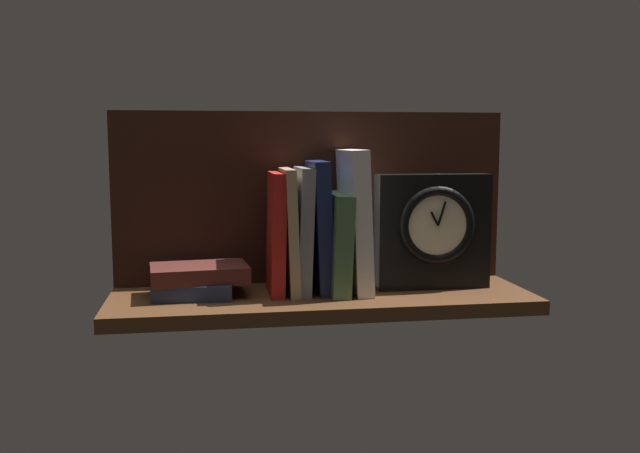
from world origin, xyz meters
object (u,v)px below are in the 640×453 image
object	(u,v)px
book_red_requiem	(276,233)
book_gray_chess	(302,230)
book_green_romantic	(336,242)
book_stack_side	(197,280)
book_tan_shortstories	(289,231)
framed_clock	(433,230)
book_navy_bierce	(318,227)
book_white_catcher	(354,221)

from	to	relation	value
book_red_requiem	book_gray_chess	bearing A→B (deg)	0.00
book_red_requiem	book_green_romantic	distance (cm)	11.07
book_gray_chess	book_stack_side	bearing A→B (deg)	-179.41
book_gray_chess	book_tan_shortstories	bearing A→B (deg)	180.00
framed_clock	book_green_romantic	bearing A→B (deg)	176.93
book_green_romantic	framed_clock	bearing A→B (deg)	-3.07
book_navy_bierce	book_green_romantic	xyz separation A→B (cm)	(3.29, 0.00, -2.91)
book_tan_shortstories	book_white_catcher	bearing A→B (deg)	0.00
book_white_catcher	book_stack_side	size ratio (longest dim) A/B	1.45
book_tan_shortstories	book_white_catcher	xyz separation A→B (cm)	(12.00, 0.00, 1.66)
book_gray_chess	book_navy_bierce	distance (cm)	2.91
book_green_romantic	book_stack_side	bearing A→B (deg)	-179.55
book_navy_bierce	book_green_romantic	world-z (taller)	book_navy_bierce
book_white_catcher	book_navy_bierce	bearing A→B (deg)	-180.00
book_green_romantic	framed_clock	world-z (taller)	framed_clock
book_green_romantic	book_white_catcher	bearing A→B (deg)	0.00
book_gray_chess	book_stack_side	xyz separation A→B (cm)	(-18.95, -0.20, -8.48)
framed_clock	book_gray_chess	bearing A→B (deg)	177.71
book_tan_shortstories	book_stack_side	distance (cm)	18.58
book_green_romantic	book_red_requiem	bearing A→B (deg)	180.00
book_red_requiem	book_white_catcher	size ratio (longest dim) A/B	0.84
framed_clock	book_stack_side	distance (cm)	44.01
book_white_catcher	book_tan_shortstories	bearing A→B (deg)	180.00
book_navy_bierce	book_stack_side	xyz separation A→B (cm)	(-21.80, -0.20, -9.06)
book_white_catcher	framed_clock	bearing A→B (deg)	-3.79
book_tan_shortstories	book_navy_bierce	world-z (taller)	book_navy_bierce
book_gray_chess	framed_clock	size ratio (longest dim) A/B	1.05
book_gray_chess	book_navy_bierce	size ratio (longest dim) A/B	0.95
book_navy_bierce	book_white_catcher	bearing A→B (deg)	0.00
book_tan_shortstories	book_stack_side	size ratio (longest dim) A/B	1.26
book_red_requiem	book_stack_side	bearing A→B (deg)	-179.21
book_red_requiem	book_gray_chess	distance (cm)	4.78
book_white_catcher	book_stack_side	xyz separation A→B (cm)	(-28.57, -0.20, -10.06)
book_red_requiem	book_stack_side	world-z (taller)	book_red_requiem
book_navy_bierce	book_white_catcher	distance (cm)	6.85
book_tan_shortstories	book_stack_side	world-z (taller)	book_tan_shortstories
book_green_romantic	book_white_catcher	size ratio (longest dim) A/B	0.70
book_green_romantic	framed_clock	xyz separation A→B (cm)	(18.16, -0.97, 1.94)
book_navy_bierce	framed_clock	size ratio (longest dim) A/B	1.11
book_gray_chess	book_white_catcher	world-z (taller)	book_white_catcher
book_navy_bierce	book_stack_side	world-z (taller)	book_navy_bierce
book_tan_shortstories	book_green_romantic	xyz separation A→B (cm)	(8.52, 0.00, -2.25)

